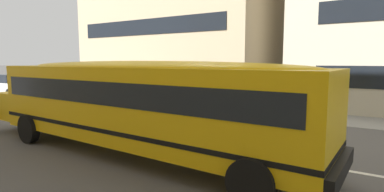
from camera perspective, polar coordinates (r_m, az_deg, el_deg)
ground_plane at (r=10.51m, az=-4.48°, el=-8.27°), size 400.00×400.00×0.00m
sidewalk_far at (r=16.65m, az=10.36°, el=-2.81°), size 120.00×3.00×0.01m
lane_centreline at (r=10.51m, az=-4.48°, el=-8.26°), size 110.00×0.16×0.01m
school_bus at (r=8.88m, az=-10.95°, el=-0.55°), size 12.17×3.15×2.70m
parked_car_white_by_hydrant at (r=28.32m, az=-30.97°, el=1.90°), size 3.93×1.93×1.64m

